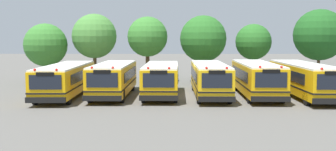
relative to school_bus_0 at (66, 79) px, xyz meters
The scene contains 13 objects.
ground_plane 9.31m from the school_bus_0, ahead, with size 160.00×160.00×0.00m, color #595651.
school_bus_0 is the anchor object (origin of this frame).
school_bus_1 3.70m from the school_bus_0, ahead, with size 2.73×9.75×2.63m.
school_bus_2 7.42m from the school_bus_0, ahead, with size 2.74×9.26×2.60m.
school_bus_3 11.16m from the school_bus_0, ahead, with size 2.50×10.19×2.64m.
school_bus_4 14.79m from the school_bus_0, ahead, with size 2.79×10.15×2.70m.
school_bus_5 18.39m from the school_bus_0, ahead, with size 2.64×11.50×2.66m.
tree_0 10.42m from the school_bus_0, 115.59° to the left, with size 4.31×4.31×5.94m.
tree_1 10.38m from the school_bus_0, 87.66° to the left, with size 4.52×4.52×6.93m.
tree_2 11.60m from the school_bus_0, 59.01° to the left, with size 4.04×4.04×6.64m.
tree_3 15.16m from the school_bus_0, 39.04° to the left, with size 4.67×4.67×6.75m.
tree_4 19.43m from the school_bus_0, 31.38° to the left, with size 3.64×3.64×5.91m.
tree_5 24.56m from the school_bus_0, 20.62° to the left, with size 5.04×5.04×7.31m.
Camera 1 is at (-1.02, -30.49, 4.52)m, focal length 42.40 mm.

